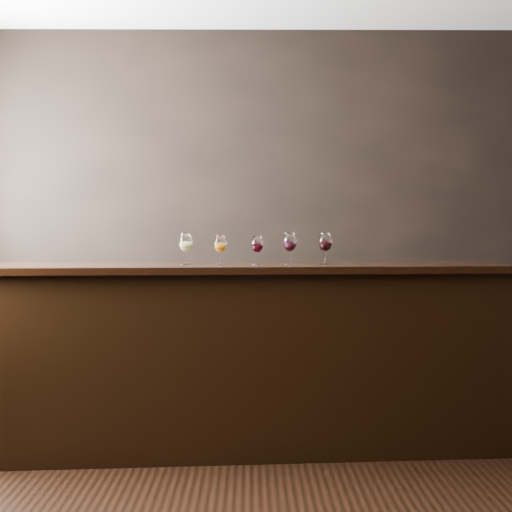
{
  "coord_description": "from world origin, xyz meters",
  "views": [
    {
      "loc": [
        -0.27,
        -3.0,
        1.33
      ],
      "look_at": [
        -0.23,
        1.33,
        1.18
      ],
      "focal_mm": 50.0,
      "sensor_mm": 36.0,
      "label": 1
    }
  ],
  "objects_px": {
    "glass_amber": "(220,245)",
    "glass_red_c": "(325,243)",
    "bar_counter": "(248,359)",
    "glass_red_a": "(257,245)",
    "glass_red_b": "(290,243)",
    "glass_white": "(186,243)",
    "back_bar_shelf": "(355,358)"
  },
  "relations": [
    {
      "from": "glass_amber",
      "to": "glass_red_c",
      "type": "bearing_deg",
      "value": 2.98
    },
    {
      "from": "bar_counter",
      "to": "glass_red_a",
      "type": "relative_size",
      "value": 17.71
    },
    {
      "from": "bar_counter",
      "to": "glass_red_b",
      "type": "height_order",
      "value": "glass_red_b"
    },
    {
      "from": "glass_white",
      "to": "glass_red_b",
      "type": "xyz_separation_m",
      "value": [
        0.63,
        -0.04,
        0.0
      ]
    },
    {
      "from": "glass_white",
      "to": "glass_red_b",
      "type": "bearing_deg",
      "value": -3.64
    },
    {
      "from": "glass_red_b",
      "to": "glass_amber",
      "type": "bearing_deg",
      "value": 178.18
    },
    {
      "from": "glass_red_a",
      "to": "glass_red_c",
      "type": "bearing_deg",
      "value": -0.9
    },
    {
      "from": "bar_counter",
      "to": "glass_red_a",
      "type": "bearing_deg",
      "value": 9.75
    },
    {
      "from": "bar_counter",
      "to": "glass_amber",
      "type": "xyz_separation_m",
      "value": [
        -0.17,
        -0.03,
        0.7
      ]
    },
    {
      "from": "glass_red_b",
      "to": "back_bar_shelf",
      "type": "bearing_deg",
      "value": 55.56
    },
    {
      "from": "bar_counter",
      "to": "glass_amber",
      "type": "distance_m",
      "value": 0.72
    },
    {
      "from": "glass_red_b",
      "to": "glass_red_c",
      "type": "bearing_deg",
      "value": 12.04
    },
    {
      "from": "bar_counter",
      "to": "glass_red_b",
      "type": "relative_size",
      "value": 15.86
    },
    {
      "from": "glass_red_b",
      "to": "glass_red_c",
      "type": "distance_m",
      "value": 0.22
    },
    {
      "from": "glass_red_c",
      "to": "glass_red_b",
      "type": "bearing_deg",
      "value": -167.96
    },
    {
      "from": "glass_red_b",
      "to": "glass_red_a",
      "type": "bearing_deg",
      "value": 164.78
    },
    {
      "from": "glass_amber",
      "to": "glass_red_b",
      "type": "height_order",
      "value": "glass_red_b"
    },
    {
      "from": "glass_red_b",
      "to": "glass_red_c",
      "type": "xyz_separation_m",
      "value": [
        0.22,
        0.05,
        -0.0
      ]
    },
    {
      "from": "glass_red_c",
      "to": "back_bar_shelf",
      "type": "bearing_deg",
      "value": 67.39
    },
    {
      "from": "back_bar_shelf",
      "to": "glass_red_c",
      "type": "xyz_separation_m",
      "value": [
        -0.29,
        -0.69,
        0.83
      ]
    },
    {
      "from": "back_bar_shelf",
      "to": "glass_white",
      "type": "distance_m",
      "value": 1.57
    },
    {
      "from": "glass_red_a",
      "to": "back_bar_shelf",
      "type": "bearing_deg",
      "value": 44.34
    },
    {
      "from": "glass_red_a",
      "to": "bar_counter",
      "type": "bearing_deg",
      "value": -166.24
    },
    {
      "from": "glass_red_c",
      "to": "glass_white",
      "type": "bearing_deg",
      "value": -179.56
    },
    {
      "from": "bar_counter",
      "to": "glass_amber",
      "type": "bearing_deg",
      "value": -175.17
    },
    {
      "from": "glass_red_a",
      "to": "glass_red_b",
      "type": "xyz_separation_m",
      "value": [
        0.2,
        -0.05,
        0.01
      ]
    },
    {
      "from": "glass_white",
      "to": "glass_red_c",
      "type": "distance_m",
      "value": 0.85
    },
    {
      "from": "glass_amber",
      "to": "glass_white",
      "type": "bearing_deg",
      "value": 172.78
    },
    {
      "from": "back_bar_shelf",
      "to": "glass_red_a",
      "type": "height_order",
      "value": "glass_red_a"
    },
    {
      "from": "glass_red_a",
      "to": "glass_red_b",
      "type": "height_order",
      "value": "glass_red_b"
    },
    {
      "from": "bar_counter",
      "to": "glass_red_b",
      "type": "distance_m",
      "value": 0.76
    },
    {
      "from": "glass_red_c",
      "to": "glass_red_a",
      "type": "bearing_deg",
      "value": 179.1
    }
  ]
}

